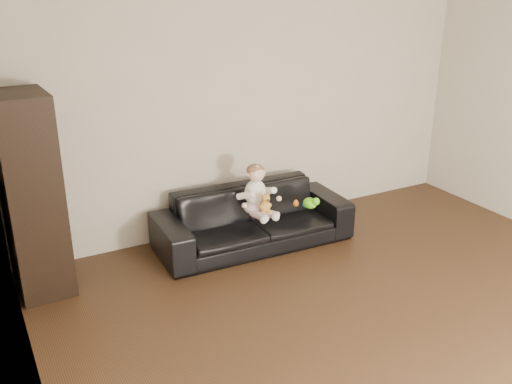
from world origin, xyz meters
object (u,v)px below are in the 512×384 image
cabinet (32,196)px  toy_green (310,203)px  toy_rattle (296,204)px  toy_blue_disc (308,205)px  teddy_bear (265,203)px  sofa (253,218)px  baby (257,193)px

cabinet → toy_green: size_ratio=10.97×
toy_rattle → toy_blue_disc: (0.12, -0.04, -0.02)m
teddy_bear → toy_blue_disc: (0.53, 0.08, -0.15)m
teddy_bear → sofa: bearing=69.7°
toy_green → toy_rattle: (-0.10, 0.10, -0.02)m
toy_blue_disc → toy_green: bearing=-107.1°
toy_green → toy_rattle: size_ratio=2.47×
cabinet → teddy_bear: size_ratio=8.58×
cabinet → toy_rattle: bearing=-8.3°
cabinet → baby: bearing=-8.8°
sofa → baby: size_ratio=3.86×
toy_blue_disc → sofa: bearing=162.0°
cabinet → toy_blue_disc: size_ratio=14.85×
sofa → cabinet: cabinet is taller
cabinet → toy_rattle: 2.44m
sofa → toy_rattle: size_ratio=30.61×
teddy_bear → cabinet: bearing=150.5°
baby → toy_green: size_ratio=3.22×
toy_rattle → cabinet: bearing=174.5°
teddy_bear → toy_rattle: bearing=-2.5°
sofa → teddy_bear: teddy_bear is taller
toy_green → cabinet: bearing=172.4°
sofa → toy_green: bearing=-22.6°
baby → teddy_bear: 0.16m
cabinet → teddy_bear: 2.03m
toy_rattle → toy_blue_disc: 0.13m
sofa → toy_blue_disc: size_ratio=16.81×
baby → toy_green: 0.57m
baby → teddy_bear: size_ratio=2.52×
cabinet → toy_rattle: cabinet is taller
teddy_bear → toy_blue_disc: 0.56m
cabinet → baby: (1.96, -0.21, -0.26)m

